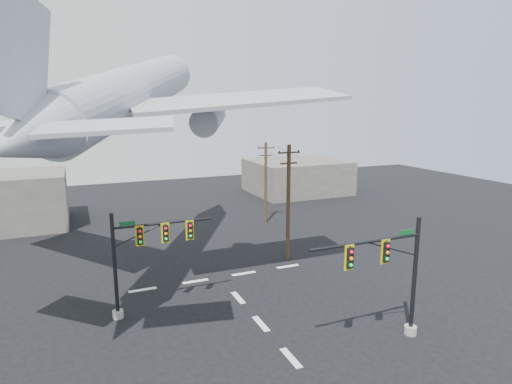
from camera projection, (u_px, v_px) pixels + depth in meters
name	position (u px, v px, depth m)	size (l,w,h in m)	color
ground	(291.00, 358.00, 22.89)	(120.00, 120.00, 0.00)	black
lane_markings	(253.00, 314.00, 27.70)	(14.00, 21.20, 0.01)	silver
signal_mast_near	(394.00, 277.00, 23.91)	(7.41, 0.79, 7.16)	gray
signal_mast_far	(141.00, 257.00, 27.06)	(6.73, 0.76, 6.90)	gray
utility_pole_a	(288.00, 201.00, 36.57)	(2.03, 0.34, 10.13)	#43301D
utility_pole_b	(266.00, 181.00, 48.65)	(1.87, 0.51, 9.32)	#43301D
power_lines	(276.00, 150.00, 41.84)	(5.03, 11.91, 0.03)	black
airliner	(132.00, 93.00, 30.67)	(27.81, 30.36, 9.11)	#A2A6AE
building_right	(297.00, 176.00, 66.95)	(14.00, 12.00, 5.00)	slate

